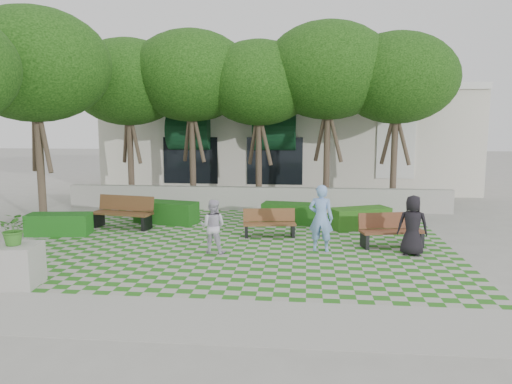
# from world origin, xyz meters

# --- Properties ---
(ground) EXTENTS (90.00, 90.00, 0.00)m
(ground) POSITION_xyz_m (0.00, 0.00, 0.00)
(ground) COLOR gray
(ground) RESTS_ON ground
(lawn) EXTENTS (12.00, 12.00, 0.00)m
(lawn) POSITION_xyz_m (0.00, 1.00, 0.01)
(lawn) COLOR #2B721E
(lawn) RESTS_ON ground
(sidewalk_south) EXTENTS (16.00, 2.00, 0.01)m
(sidewalk_south) POSITION_xyz_m (0.00, -4.70, 0.01)
(sidewalk_south) COLOR #9E9B93
(sidewalk_south) RESTS_ON ground
(sidewalk_west) EXTENTS (2.00, 12.00, 0.01)m
(sidewalk_west) POSITION_xyz_m (-7.20, 1.00, 0.01)
(sidewalk_west) COLOR #9E9B93
(sidewalk_west) RESTS_ON ground
(retaining_wall) EXTENTS (15.00, 0.36, 0.90)m
(retaining_wall) POSITION_xyz_m (0.00, 6.20, 0.45)
(retaining_wall) COLOR #9E9B93
(retaining_wall) RESTS_ON ground
(bench_east) EXTENTS (1.86, 0.98, 0.93)m
(bench_east) POSITION_xyz_m (4.36, 0.91, 0.45)
(bench_east) COLOR brown
(bench_east) RESTS_ON ground
(bench_mid) EXTENTS (1.64, 0.75, 0.83)m
(bench_mid) POSITION_xyz_m (0.88, 1.79, 0.40)
(bench_mid) COLOR brown
(bench_mid) RESTS_ON ground
(bench_west) EXTENTS (2.08, 1.01, 1.05)m
(bench_west) POSITION_xyz_m (-3.97, 2.51, 0.50)
(bench_west) COLOR #52341C
(bench_west) RESTS_ON ground
(hedge_east) EXTENTS (2.08, 1.50, 0.68)m
(hedge_east) POSITION_xyz_m (3.74, 3.20, 0.34)
(hedge_east) COLOR #215216
(hedge_east) RESTS_ON ground
(hedge_midright) EXTENTS (2.08, 1.07, 0.70)m
(hedge_midright) POSITION_xyz_m (1.51, 3.73, 0.35)
(hedge_midright) COLOR #174712
(hedge_midright) RESTS_ON ground
(hedge_midleft) EXTENTS (2.24, 1.30, 0.74)m
(hedge_midleft) POSITION_xyz_m (-2.78, 3.41, 0.37)
(hedge_midleft) COLOR #144612
(hedge_midleft) RESTS_ON ground
(hedge_west) EXTENTS (1.96, 0.97, 0.66)m
(hedge_west) POSITION_xyz_m (-5.58, 1.34, 0.33)
(hedge_west) COLOR #155115
(hedge_west) RESTS_ON ground
(planter_front) EXTENTS (1.00, 1.00, 1.60)m
(planter_front) POSITION_xyz_m (-4.14, -3.31, 0.65)
(planter_front) COLOR #9E9B93
(planter_front) RESTS_ON ground
(person_blue) EXTENTS (0.73, 0.54, 1.81)m
(person_blue) POSITION_xyz_m (2.38, 0.20, 0.91)
(person_blue) COLOR #7DA5E4
(person_blue) RESTS_ON ground
(person_dark) EXTENTS (0.84, 0.61, 1.59)m
(person_dark) POSITION_xyz_m (4.75, 0.05, 0.79)
(person_dark) COLOR black
(person_dark) RESTS_ON ground
(person_white) EXTENTS (0.77, 0.63, 1.44)m
(person_white) POSITION_xyz_m (-0.47, -0.27, 0.72)
(person_white) COLOR silver
(person_white) RESTS_ON ground
(tree_row) EXTENTS (17.70, 13.40, 7.41)m
(tree_row) POSITION_xyz_m (-1.86, 5.95, 5.18)
(tree_row) COLOR #47382B
(tree_row) RESTS_ON ground
(building) EXTENTS (18.00, 8.92, 5.15)m
(building) POSITION_xyz_m (0.93, 14.08, 2.52)
(building) COLOR beige
(building) RESTS_ON ground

